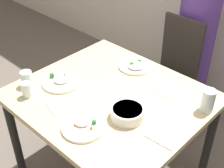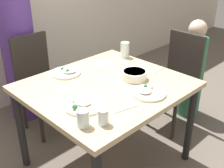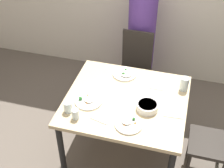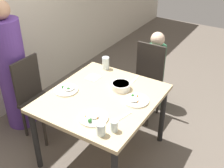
% 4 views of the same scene
% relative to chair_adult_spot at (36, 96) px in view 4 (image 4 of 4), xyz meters
% --- Properties ---
extents(ground_plane, '(10.00, 10.00, 0.00)m').
position_rel_chair_adult_spot_xyz_m(ground_plane, '(0.09, -0.88, -0.52)').
color(ground_plane, '#60564C').
extents(dining_table, '(1.19, 1.07, 0.77)m').
position_rel_chair_adult_spot_xyz_m(dining_table, '(0.09, -0.88, 0.17)').
color(dining_table, tan).
rests_on(dining_table, ground_plane).
extents(chair_adult_spot, '(0.40, 0.40, 0.98)m').
position_rel_chair_adult_spot_xyz_m(chair_adult_spot, '(0.00, 0.00, 0.00)').
color(chair_adult_spot, '#2D2823').
rests_on(chair_adult_spot, ground_plane).
extents(chair_child_spot, '(0.40, 0.40, 0.98)m').
position_rel_chair_adult_spot_xyz_m(chair_child_spot, '(1.03, -0.93, 0.00)').
color(chair_child_spot, '#2D2823').
rests_on(chair_child_spot, ground_plane).
extents(person_adult, '(0.35, 0.35, 1.61)m').
position_rel_chair_adult_spot_xyz_m(person_adult, '(-0.00, 0.34, 0.22)').
color(person_adult, '#5B3893').
rests_on(person_adult, ground_plane).
extents(person_child, '(0.26, 0.26, 1.08)m').
position_rel_chair_adult_spot_xyz_m(person_child, '(1.32, -0.93, -0.02)').
color(person_child, '#387F56').
rests_on(person_child, ground_plane).
extents(bowl_curry, '(0.20, 0.20, 0.07)m').
position_rel_chair_adult_spot_xyz_m(bowl_curry, '(0.31, -0.97, 0.29)').
color(bowl_curry, white).
rests_on(bowl_curry, dining_table).
extents(plate_rice_adult, '(0.25, 0.25, 0.06)m').
position_rel_chair_adult_spot_xyz_m(plate_rice_adult, '(-0.01, -0.51, 0.27)').
color(plate_rice_adult, white).
rests_on(plate_rice_adult, dining_table).
extents(plate_rice_child, '(0.25, 0.25, 0.05)m').
position_rel_chair_adult_spot_xyz_m(plate_rice_child, '(0.19, -1.21, 0.27)').
color(plate_rice_child, white).
rests_on(plate_rice_child, dining_table).
extents(plate_noodles, '(0.27, 0.27, 0.05)m').
position_rel_chair_adult_spot_xyz_m(plate_noodles, '(-0.26, -1.02, 0.27)').
color(plate_noodles, white).
rests_on(plate_noodles, dining_table).
extents(glass_water_tall, '(0.08, 0.08, 0.11)m').
position_rel_chair_adult_spot_xyz_m(glass_water_tall, '(-0.40, -1.19, 0.31)').
color(glass_water_tall, silver).
rests_on(glass_water_tall, dining_table).
extents(glass_water_short, '(0.08, 0.08, 0.15)m').
position_rel_chair_adult_spot_xyz_m(glass_water_short, '(0.62, -0.58, 0.33)').
color(glass_water_short, silver).
rests_on(glass_water_short, dining_table).
extents(glass_water_center, '(0.07, 0.07, 0.10)m').
position_rel_chair_adult_spot_xyz_m(glass_water_center, '(-0.30, -1.26, 0.31)').
color(glass_water_center, silver).
rests_on(glass_water_center, dining_table).
extents(napkin_folded, '(0.14, 0.14, 0.01)m').
position_rel_chair_adult_spot_xyz_m(napkin_folded, '(0.35, -0.58, 0.26)').
color(napkin_folded, white).
rests_on(napkin_folded, dining_table).
extents(fork_steel, '(0.18, 0.03, 0.01)m').
position_rel_chair_adult_spot_xyz_m(fork_steel, '(0.57, -1.01, 0.26)').
color(fork_steel, silver).
rests_on(fork_steel, dining_table).
extents(spoon_steel, '(0.18, 0.06, 0.01)m').
position_rel_chair_adult_spot_xyz_m(spoon_steel, '(-0.08, -1.24, 0.26)').
color(spoon_steel, silver).
rests_on(spoon_steel, dining_table).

